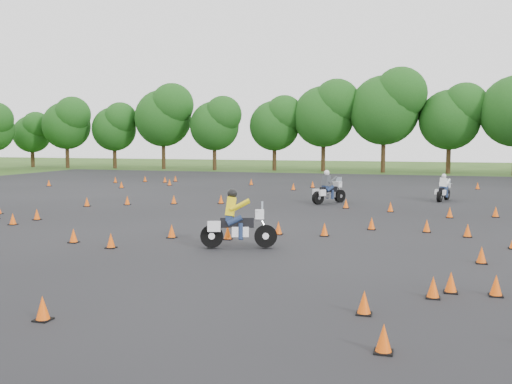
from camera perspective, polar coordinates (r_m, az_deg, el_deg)
The scene contains 7 objects.
ground at distance 20.21m, azimuth -3.22°, elevation -4.41°, with size 140.00×140.00×0.00m, color #2D5119.
asphalt_pad at distance 25.87m, azimuth 1.25°, elevation -2.24°, with size 62.00×62.00×0.00m, color black.
treeline at distance 53.92m, azimuth 12.51°, elevation 6.57°, with size 87.13×32.29×10.94m.
traffic_cones at distance 25.36m, azimuth -1.48°, elevation -1.88°, with size 35.95×33.25×0.45m.
rider_grey at distance 30.40m, azimuth 7.33°, elevation 0.53°, with size 2.30×0.71×1.77m, color #3D4145, non-canonical shape.
rider_yellow at distance 17.72m, azimuth -1.75°, elevation -2.73°, with size 2.40×0.74×1.85m, color yellow, non-canonical shape.
rider_white at distance 32.96m, azimuth 18.24°, elevation 0.45°, with size 1.96×0.60×1.51m, color white, non-canonical shape.
Camera 1 is at (6.70, -18.75, 3.42)m, focal length 40.00 mm.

